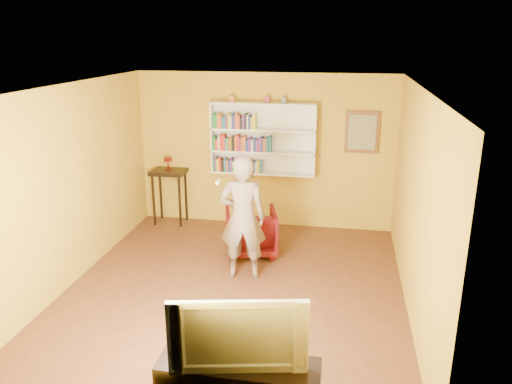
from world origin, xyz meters
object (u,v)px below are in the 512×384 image
at_px(television, 238,329).
at_px(bookshelf, 264,138).
at_px(ruby_lustre, 168,161).
at_px(console_table, 169,179).
at_px(person, 243,218).
at_px(armchair, 251,232).

bearing_deg(television, bookshelf, 85.22).
relative_size(ruby_lustre, television, 0.20).
height_order(console_table, person, person).
height_order(bookshelf, television, bookshelf).
bearing_deg(ruby_lustre, bookshelf, 5.39).
xyz_separation_m(bookshelf, armchair, (0.00, -1.22, -1.23)).
xyz_separation_m(console_table, person, (1.73, -1.85, 0.06)).
height_order(console_table, television, television).
bearing_deg(armchair, television, 84.14).
bearing_deg(bookshelf, person, -88.98).
height_order(armchair, person, person).
distance_m(bookshelf, armchair, 1.74).
bearing_deg(bookshelf, television, -83.43).
xyz_separation_m(console_table, television, (2.23, -4.50, 0.04)).
height_order(bookshelf, ruby_lustre, bookshelf).
height_order(console_table, ruby_lustre, ruby_lustre).
distance_m(ruby_lustre, person, 2.55).
bearing_deg(person, armchair, -94.83).
bearing_deg(ruby_lustre, armchair, -32.08).
bearing_deg(console_table, person, -46.99).
bearing_deg(ruby_lustre, console_table, -63.43).
height_order(console_table, armchair, console_table).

